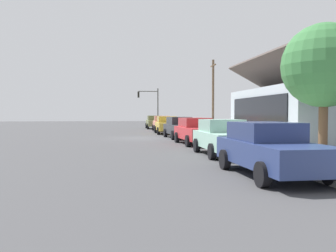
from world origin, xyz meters
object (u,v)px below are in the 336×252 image
Objects in this scene: car_charcoal at (180,127)px; shade_tree at (324,66)px; car_mustard at (167,125)px; traffic_light_main at (150,101)px; car_seafoam at (223,137)px; utility_pole_wooden at (213,94)px; car_cherry at (196,131)px; fire_hydrant_red at (183,128)px; car_coral at (162,123)px; car_navy at (270,148)px; car_olive at (154,122)px.

car_charcoal is 11.95m from shade_tree.
car_mustard is 15.67m from traffic_light_main.
car_seafoam is (11.09, -0.00, 0.00)m from car_charcoal.
car_seafoam is 22.30m from utility_pole_wooden.
car_cherry is 6.92× the size of fire_hydrant_red.
car_charcoal reaches higher than fire_hydrant_red.
car_coral is 5.40m from car_mustard.
car_navy is at bearing 1.44° from car_mustard.
car_seafoam is 0.93× the size of car_navy.
utility_pole_wooden is (-4.43, 5.53, 3.11)m from car_mustard.
shade_tree is at bearing 20.59° from car_mustard.
car_cherry is 16.90m from utility_pole_wooden.
car_cherry and car_navy have the same top height.
fire_hydrant_red is (10.60, 1.53, -0.32)m from car_olive.
utility_pole_wooden reaches higher than shade_tree.
fire_hydrant_red is at bearing 175.01° from car_navy.
car_seafoam is (16.99, 0.15, -0.00)m from car_mustard.
shade_tree is (4.72, 5.34, 3.37)m from car_cherry.
traffic_light_main is (-32.44, -0.28, 2.68)m from car_seafoam.
fire_hydrant_red is at bearing -44.52° from utility_pole_wooden.
utility_pole_wooden is (6.53, 5.53, 3.11)m from car_olive.
shade_tree is at bearing 16.58° from car_coral.
utility_pole_wooden is (0.96, 5.32, 3.11)m from car_coral.
utility_pole_wooden is at bearing 149.76° from car_charcoal.
shade_tree is 1.21× the size of traffic_light_main.
car_coral is (5.57, 0.22, -0.00)m from car_olive.
traffic_light_main reaches higher than car_navy.
car_charcoal is at bearing 178.28° from car_cherry.
fire_hydrant_red is at bearing 171.30° from car_cherry.
car_mustard is 6.44× the size of fire_hydrant_red.
car_charcoal and car_seafoam have the same top height.
shade_tree is (21.42, 5.32, 3.38)m from car_coral.
car_coral is 0.92× the size of car_cherry.
fire_hydrant_red is at bearing 164.85° from car_charcoal.
shade_tree is 17.27m from fire_hydrant_red.
traffic_light_main is at bearing -173.72° from fire_hydrant_red.
car_coral is at bearing 179.30° from car_mustard.
car_cherry and car_seafoam have the same top height.
car_navy is (33.28, -0.03, 0.00)m from car_olive.
car_navy is at bearing -3.40° from car_charcoal.
car_coral is at bearing 179.88° from car_seafoam.
car_seafoam is 6.35× the size of fire_hydrant_red.
fire_hydrant_red is at bearing 104.89° from car_mustard.
car_mustard is 0.93× the size of car_cherry.
traffic_light_main is 12.39m from utility_pole_wooden.
car_charcoal is 0.77× the size of shade_tree.
fire_hydrant_red is (-11.67, 1.34, -0.32)m from car_cherry.
shade_tree is at bearing 13.73° from fire_hydrant_red.
car_olive is 27.76m from shade_tree.
car_charcoal is 0.65× the size of utility_pole_wooden.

